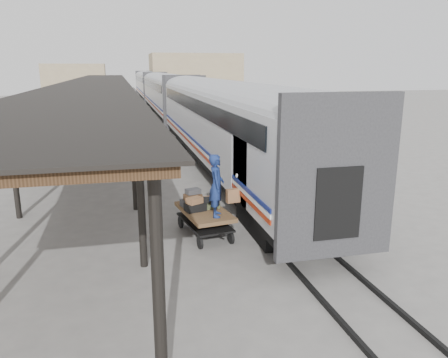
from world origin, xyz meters
name	(u,v)px	position (x,y,z in m)	size (l,w,h in m)	color
ground	(183,235)	(0.00, 0.00, 0.00)	(160.00, 160.00, 0.00)	slate
train	(166,92)	(3.19, 33.79, 2.69)	(3.45, 76.01, 4.01)	silver
canopy	(96,83)	(-3.40, 24.00, 4.00)	(4.90, 64.30, 4.15)	#422B19
rails	(167,117)	(3.20, 34.00, 0.06)	(1.54, 150.00, 0.12)	black
building_far	(195,74)	(14.00, 78.00, 4.00)	(18.00, 10.00, 8.00)	tan
building_left	(75,79)	(-10.00, 82.00, 3.00)	(12.00, 8.00, 6.00)	tan
baggage_cart	(204,216)	(0.67, -0.20, 0.65)	(1.62, 2.57, 0.86)	brown
suitcase_stack	(197,202)	(0.50, 0.09, 1.06)	(1.20, 1.23, 0.58)	#3C3C3F
luggage_tug	(99,130)	(-3.32, 21.46, 0.58)	(1.21, 1.60, 1.26)	maroon
porter	(216,186)	(0.92, -0.85, 1.81)	(0.69, 0.45, 1.89)	navy
pedestrian	(122,141)	(-1.67, 14.27, 0.80)	(0.94, 0.39, 1.61)	black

